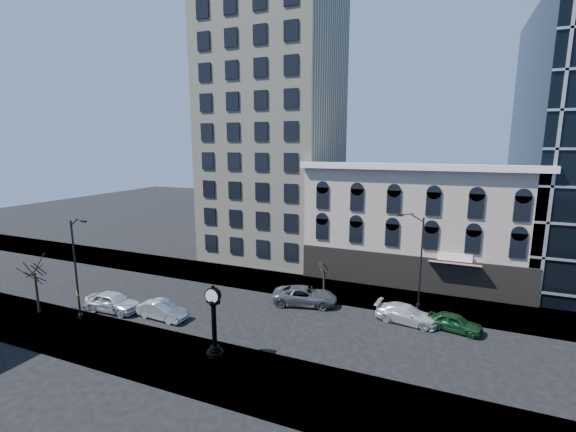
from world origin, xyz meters
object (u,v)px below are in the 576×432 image
at_px(car_near_a, 113,302).
at_px(car_near_b, 163,310).
at_px(street_lamp_near, 77,242).
at_px(street_clock, 214,324).
at_px(warning_sign, 78,298).

bearing_deg(car_near_a, car_near_b, -86.87).
bearing_deg(street_lamp_near, car_near_a, 87.87).
relative_size(street_clock, warning_sign, 2.05).
height_order(street_lamp_near, car_near_a, street_lamp_near).
bearing_deg(warning_sign, street_clock, 20.89).
bearing_deg(warning_sign, car_near_b, 46.82).
distance_m(warning_sign, car_near_a, 2.77).
relative_size(street_lamp_near, car_near_a, 1.75).
distance_m(street_clock, car_near_a, 12.70).
height_order(street_clock, car_near_a, street_clock).
bearing_deg(car_near_b, street_lamp_near, 120.82).
distance_m(street_lamp_near, car_near_a, 6.36).
bearing_deg(car_near_a, street_lamp_near, 164.70).
relative_size(street_clock, street_lamp_near, 0.58).
bearing_deg(car_near_a, street_clock, -105.96).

